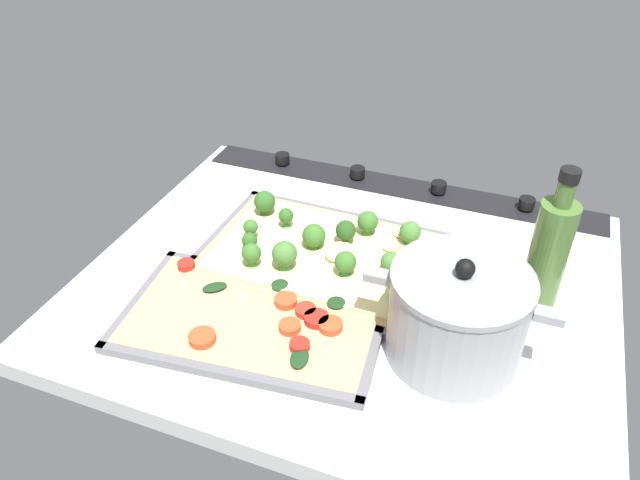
{
  "coord_description": "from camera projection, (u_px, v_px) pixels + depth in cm",
  "views": [
    {
      "loc": [
        -21.39,
        68.5,
        58.67
      ],
      "look_at": [
        4.27,
        0.71,
        6.51
      ],
      "focal_mm": 34.15,
      "sensor_mm": 36.0,
      "label": 1
    }
  ],
  "objects": [
    {
      "name": "ground_plane",
      "position": [
        348.0,
        286.0,
        0.93
      ],
      "size": [
        77.89,
        64.55,
        3.0
      ],
      "primitive_type": "cube",
      "color": "silver"
    },
    {
      "name": "baking_tray_back",
      "position": [
        253.0,
        321.0,
        0.84
      ],
      "size": [
        37.78,
        25.0,
        1.3
      ],
      "color": "slate",
      "rests_on": "ground_plane"
    },
    {
      "name": "oil_bottle",
      "position": [
        548.0,
        256.0,
        0.81
      ],
      "size": [
        5.1,
        5.1,
        22.65
      ],
      "color": "#476B2D",
      "rests_on": "ground_plane"
    },
    {
      "name": "stove_control_panel",
      "position": [
        397.0,
        185.0,
        1.14
      ],
      "size": [
        74.77,
        7.0,
        2.6
      ],
      "color": "black",
      "rests_on": "ground_plane"
    },
    {
      "name": "broccoli_pizza",
      "position": [
        329.0,
        252.0,
        0.94
      ],
      "size": [
        37.95,
        24.79,
        6.02
      ],
      "color": "tan",
      "rests_on": "baking_tray_front"
    },
    {
      "name": "baking_tray_front",
      "position": [
        329.0,
        261.0,
        0.95
      ],
      "size": [
        40.4,
        27.23,
        1.3
      ],
      "color": "slate",
      "rests_on": "ground_plane"
    },
    {
      "name": "veggie_pizza_back",
      "position": [
        256.0,
        318.0,
        0.84
      ],
      "size": [
        35.15,
        22.38,
        1.9
      ],
      "color": "tan",
      "rests_on": "baking_tray_back"
    },
    {
      "name": "cooking_pot",
      "position": [
        457.0,
        315.0,
        0.76
      ],
      "size": [
        24.47,
        17.61,
        15.16
      ],
      "color": "gray",
      "rests_on": "ground_plane"
    }
  ]
}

